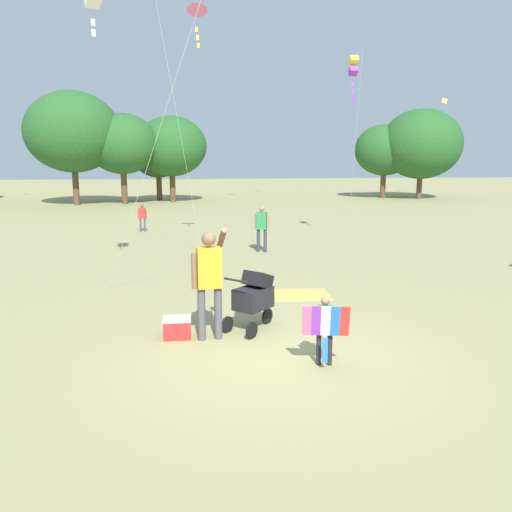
{
  "coord_description": "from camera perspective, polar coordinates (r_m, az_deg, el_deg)",
  "views": [
    {
      "loc": [
        -1.19,
        -7.64,
        2.97
      ],
      "look_at": [
        -0.19,
        1.1,
        1.3
      ],
      "focal_mm": 37.54,
      "sensor_mm": 36.0,
      "label": 1
    }
  ],
  "objects": [
    {
      "name": "ground_plane",
      "position": [
        8.28,
        2.19,
        -10.28
      ],
      "size": [
        120.0,
        120.0,
        0.0
      ],
      "primitive_type": "plane",
      "color": "#938E5B"
    },
    {
      "name": "stroller",
      "position": [
        9.16,
        -0.23,
        -4.2
      ],
      "size": [
        0.96,
        0.99,
        1.03
      ],
      "color": "black",
      "rests_on": "ground"
    },
    {
      "name": "picnic_blanket",
      "position": [
        11.57,
        4.82,
        -4.12
      ],
      "size": [
        1.23,
        1.04,
        0.02
      ],
      "primitive_type": "cube",
      "rotation": [
        0.0,
        0.0,
        -0.05
      ],
      "color": "gold",
      "rests_on": "ground"
    },
    {
      "name": "kite_orange_delta",
      "position": [
        17.03,
        -6.35,
        24.24
      ],
      "size": [
        1.39,
        3.42,
        7.25
      ],
      "color": "pink",
      "rests_on": "ground"
    },
    {
      "name": "child_with_butterfly_kite",
      "position": [
        7.66,
        7.36,
        -7.23
      ],
      "size": [
        0.68,
        0.41,
        1.02
      ],
      "color": "#232328",
      "rests_on": "ground"
    },
    {
      "name": "person_red_shirt",
      "position": [
        21.29,
        -12.01,
        4.24
      ],
      "size": [
        0.35,
        0.19,
        1.09
      ],
      "color": "#4C4C51",
      "rests_on": "ground"
    },
    {
      "name": "kite_green_novelty",
      "position": [
        18.62,
        10.35,
        19.16
      ],
      "size": [
        0.95,
        3.69,
        6.13
      ],
      "color": "yellow",
      "rests_on": "ground"
    },
    {
      "name": "person_sitting_far",
      "position": [
        16.49,
        0.63,
        3.36
      ],
      "size": [
        0.43,
        0.3,
        1.44
      ],
      "color": "#33384C",
      "rests_on": "ground"
    },
    {
      "name": "cooler_box",
      "position": [
        8.95,
        -8.39,
        -7.56
      ],
      "size": [
        0.45,
        0.33,
        0.35
      ],
      "color": "red",
      "rests_on": "ground"
    },
    {
      "name": "person_adult_flyer",
      "position": [
        8.6,
        -5.01,
        -2.08
      ],
      "size": [
        0.58,
        0.58,
        1.85
      ],
      "color": "#4C4C51",
      "rests_on": "ground"
    },
    {
      "name": "treeline_distant",
      "position": [
        34.64,
        -3.97,
        11.89
      ],
      "size": [
        34.7,
        7.57,
        6.64
      ],
      "color": "brown",
      "rests_on": "ground"
    }
  ]
}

